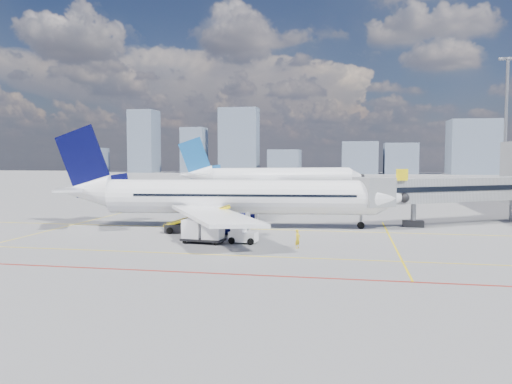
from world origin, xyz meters
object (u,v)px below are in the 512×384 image
at_px(cargo_dolly, 203,230).
at_px(belt_loader, 190,225).
at_px(main_aircraft, 225,197).
at_px(second_aircraft, 274,177).
at_px(baggage_tug, 242,234).
at_px(ramp_worker, 298,239).

height_order(cargo_dolly, belt_loader, belt_loader).
height_order(main_aircraft, cargo_dolly, main_aircraft).
bearing_deg(cargo_dolly, second_aircraft, 99.41).
bearing_deg(baggage_tug, belt_loader, 147.06).
relative_size(baggage_tug, belt_loader, 0.37).
xyz_separation_m(second_aircraft, belt_loader, (0.05, -57.25, -2.52)).
relative_size(second_aircraft, ramp_worker, 24.65).
distance_m(second_aircraft, belt_loader, 57.31).
height_order(second_aircraft, belt_loader, second_aircraft).
bearing_deg(cargo_dolly, ramp_worker, 0.52).
height_order(main_aircraft, belt_loader, main_aircraft).
bearing_deg(main_aircraft, second_aircraft, 86.93).
relative_size(main_aircraft, second_aircraft, 0.98).
bearing_deg(belt_loader, ramp_worker, -45.18).
height_order(belt_loader, ramp_worker, belt_loader).
bearing_deg(belt_loader, main_aircraft, 43.55).
relative_size(main_aircraft, ramp_worker, 24.13).
relative_size(baggage_tug, ramp_worker, 1.60).
bearing_deg(second_aircraft, cargo_dolly, -111.82).
distance_m(cargo_dolly, belt_loader, 6.53).
relative_size(baggage_tug, cargo_dolly, 0.64).
bearing_deg(main_aircraft, belt_loader, -127.30).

